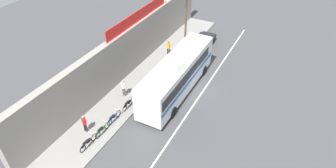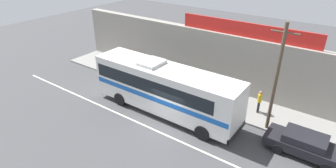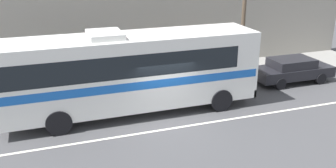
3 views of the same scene
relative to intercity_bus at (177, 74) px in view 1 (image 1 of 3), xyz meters
The scene contains 15 objects.
ground_plane 2.77m from the intercity_bus, 48.69° to the right, with size 70.00×70.00×0.00m, color #444447.
sidewalk_slab 4.48m from the intercity_bus, 72.36° to the left, with size 30.00×3.60×0.14m, color gray.
storefront_facade 6.10m from the intercity_bus, 78.50° to the left, with size 30.00×0.70×4.80m, color gray.
storefront_billboard 7.54m from the intercity_bus, 61.51° to the left, with size 10.75×0.12×1.10m, color red.
road_center_stripe 3.24m from the intercity_bus, 60.90° to the right, with size 30.00×0.14×0.01m, color silver.
intercity_bus is the anchor object (origin of this frame).
parked_car 9.54m from the intercity_bus, ahead, with size 4.48×1.84×1.37m.
utility_pole 7.42m from the intercity_bus, 18.64° to the left, with size 1.60×0.22×7.11m.
motorcycle_red 5.13m from the intercity_bus, 145.26° to the left, with size 1.88×0.56×0.94m.
motorcycle_blue 6.91m from the intercity_bus, 154.66° to the left, with size 1.84×0.56×0.94m.
motorcycle_orange 8.33m from the intercity_bus, 159.47° to the left, with size 1.84×0.56×0.94m.
motorcycle_purple 9.84m from the intercity_bus, 162.03° to the left, with size 1.92×0.56×0.94m.
pedestrian_by_curb 5.05m from the intercity_bus, 125.22° to the left, with size 0.30×0.48×1.74m.
pedestrian_near_shop 9.19m from the intercity_bus, 152.48° to the left, with size 0.30×0.48×1.65m.
pedestrian_far_left 6.90m from the intercity_bus, 33.90° to the left, with size 0.30×0.48×1.70m.
Camera 1 is at (-20.90, -7.79, 17.05)m, focal length 30.81 mm.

